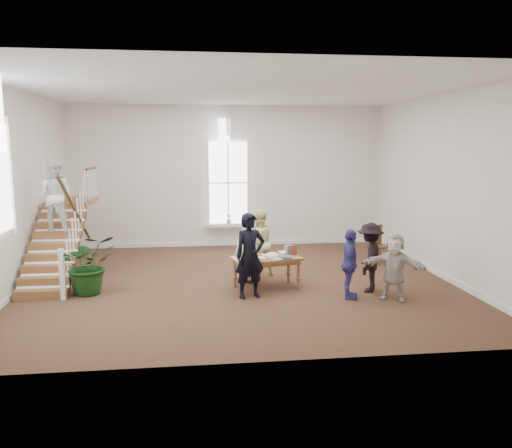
{
  "coord_description": "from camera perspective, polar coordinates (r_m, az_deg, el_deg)",
  "views": [
    {
      "loc": [
        -1.01,
        -11.57,
        3.25
      ],
      "look_at": [
        0.42,
        0.4,
        1.34
      ],
      "focal_mm": 35.0,
      "sensor_mm": 36.0,
      "label": 1
    }
  ],
  "objects": [
    {
      "name": "side_chair",
      "position": [
        14.23,
        13.78,
        -2.02
      ],
      "size": [
        0.6,
        0.6,
        1.05
      ],
      "rotation": [
        0.0,
        0.0,
        0.41
      ],
      "color": "#3D2510",
      "rests_on": "ground"
    },
    {
      "name": "staircase",
      "position": [
        12.87,
        -21.76,
        1.08
      ],
      "size": [
        1.1,
        4.1,
        2.92
      ],
      "color": "brown",
      "rests_on": "ground"
    },
    {
      "name": "library_table",
      "position": [
        11.4,
        1.32,
        -4.21
      ],
      "size": [
        1.67,
        1.09,
        0.78
      ],
      "rotation": [
        0.0,
        0.0,
        0.23
      ],
      "color": "brown",
      "rests_on": "ground"
    },
    {
      "name": "woman_cluster_a",
      "position": [
        10.81,
        10.67,
        -4.53
      ],
      "size": [
        0.61,
        0.95,
        1.5
      ],
      "primitive_type": "imported",
      "rotation": [
        0.0,
        0.0,
        1.26
      ],
      "color": "#3C3682",
      "rests_on": "ground"
    },
    {
      "name": "woman_cluster_b",
      "position": [
        11.41,
        12.88,
        -3.75
      ],
      "size": [
        0.98,
        1.16,
        1.55
      ],
      "primitive_type": "imported",
      "rotation": [
        0.0,
        0.0,
        4.22
      ],
      "color": "black",
      "rests_on": "ground"
    },
    {
      "name": "room_shell",
      "position": [
        16.25,
        -3.15,
        -1.11
      ],
      "size": [
        10.49,
        10.0,
        10.0
      ],
      "color": "silver",
      "rests_on": "ground"
    },
    {
      "name": "woman_cluster_c",
      "position": [
        10.94,
        15.5,
        -4.7
      ],
      "size": [
        1.37,
        1.05,
        1.44
      ],
      "primitive_type": "imported",
      "rotation": [
        0.0,
        0.0,
        5.75
      ],
      "color": "beige",
      "rests_on": "ground"
    },
    {
      "name": "floor_plant",
      "position": [
        11.59,
        -18.58,
        -4.37
      ],
      "size": [
        1.48,
        1.39,
        1.32
      ],
      "primitive_type": "imported",
      "rotation": [
        0.0,
        0.0,
        0.37
      ],
      "color": "#123511",
      "rests_on": "ground"
    },
    {
      "name": "person_yellow",
      "position": [
        12.41,
        0.28,
        -2.18
      ],
      "size": [
        1.0,
        0.9,
        1.69
      ],
      "primitive_type": "imported",
      "rotation": [
        0.0,
        0.0,
        3.53
      ],
      "color": "#F8EB9B",
      "rests_on": "ground"
    },
    {
      "name": "elderly_woman",
      "position": [
        11.91,
        -0.85,
        -3.11
      ],
      "size": [
        0.82,
        0.62,
        1.5
      ],
      "primitive_type": "imported",
      "rotation": [
        0.0,
        0.0,
        3.35
      ],
      "color": "beige",
      "rests_on": "ground"
    },
    {
      "name": "ground",
      "position": [
        12.06,
        -1.77,
        -6.63
      ],
      "size": [
        10.0,
        10.0,
        0.0
      ],
      "primitive_type": "plane",
      "color": "#412D19",
      "rests_on": "ground"
    },
    {
      "name": "police_officer",
      "position": [
        10.65,
        -0.69,
        -3.65
      ],
      "size": [
        0.77,
        0.61,
        1.83
      ],
      "primitive_type": "imported",
      "rotation": [
        0.0,
        0.0,
        0.29
      ],
      "color": "black",
      "rests_on": "ground"
    }
  ]
}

